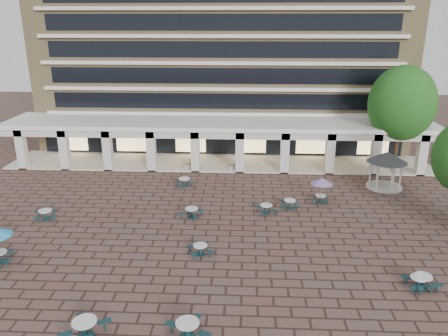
{
  "coord_description": "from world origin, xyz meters",
  "views": [
    {
      "loc": [
        2.54,
        -27.14,
        13.75
      ],
      "look_at": [
        1.07,
        3.0,
        3.54
      ],
      "focal_mm": 35.0,
      "sensor_mm": 36.0,
      "label": 1
    }
  ],
  "objects_px": {
    "gazebo": "(387,161)",
    "planter_right": "(237,166)",
    "picnic_table_1": "(188,329)",
    "planter_left": "(193,164)",
    "picnic_table_0": "(85,327)",
    "picnic_table_2": "(200,249)"
  },
  "relations": [
    {
      "from": "planter_left",
      "to": "gazebo",
      "type": "bearing_deg",
      "value": -13.28
    },
    {
      "from": "gazebo",
      "to": "planter_right",
      "type": "xyz_separation_m",
      "value": [
        -12.87,
        4.05,
        -1.97
      ]
    },
    {
      "from": "picnic_table_2",
      "to": "picnic_table_0",
      "type": "bearing_deg",
      "value": -139.8
    },
    {
      "from": "picnic_table_0",
      "to": "picnic_table_2",
      "type": "bearing_deg",
      "value": 71.52
    },
    {
      "from": "planter_left",
      "to": "planter_right",
      "type": "height_order",
      "value": "planter_left"
    },
    {
      "from": "picnic_table_2",
      "to": "gazebo",
      "type": "height_order",
      "value": "gazebo"
    },
    {
      "from": "picnic_table_1",
      "to": "picnic_table_2",
      "type": "relative_size",
      "value": 1.27
    },
    {
      "from": "planter_left",
      "to": "planter_right",
      "type": "bearing_deg",
      "value": 0.0
    },
    {
      "from": "picnic_table_1",
      "to": "planter_right",
      "type": "xyz_separation_m",
      "value": [
        1.74,
        23.73,
        -0.07
      ]
    },
    {
      "from": "picnic_table_1",
      "to": "planter_right",
      "type": "bearing_deg",
      "value": 62.12
    },
    {
      "from": "gazebo",
      "to": "planter_right",
      "type": "bearing_deg",
      "value": 162.53
    },
    {
      "from": "picnic_table_0",
      "to": "gazebo",
      "type": "distance_m",
      "value": 27.74
    },
    {
      "from": "picnic_table_1",
      "to": "gazebo",
      "type": "relative_size",
      "value": 0.66
    },
    {
      "from": "gazebo",
      "to": "planter_right",
      "type": "height_order",
      "value": "gazebo"
    },
    {
      "from": "picnic_table_1",
      "to": "planter_right",
      "type": "distance_m",
      "value": 23.79
    },
    {
      "from": "picnic_table_0",
      "to": "picnic_table_2",
      "type": "distance_m",
      "value": 8.88
    },
    {
      "from": "picnic_table_1",
      "to": "gazebo",
      "type": "height_order",
      "value": "gazebo"
    },
    {
      "from": "gazebo",
      "to": "planter_right",
      "type": "relative_size",
      "value": 2.28
    },
    {
      "from": "picnic_table_2",
      "to": "gazebo",
      "type": "bearing_deg",
      "value": 20.31
    },
    {
      "from": "picnic_table_1",
      "to": "planter_left",
      "type": "xyz_separation_m",
      "value": [
        -2.54,
        23.73,
        0.07
      ]
    },
    {
      "from": "gazebo",
      "to": "planter_left",
      "type": "distance_m",
      "value": 17.72
    },
    {
      "from": "planter_right",
      "to": "picnic_table_1",
      "type": "bearing_deg",
      "value": -94.2
    }
  ]
}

